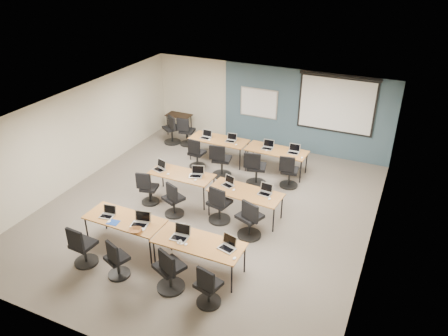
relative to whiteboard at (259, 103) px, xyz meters
The scene contains 58 objects.
floor 4.67m from the whiteboard, 86.12° to the right, with size 8.00×9.00×0.02m, color #6B6354.
ceiling 4.61m from the whiteboard, 86.12° to the right, with size 8.00×9.00×0.02m, color white.
wall_back 0.32m from the whiteboard, 13.87° to the left, with size 8.00×0.04×2.70m, color beige.
wall_front 8.93m from the whiteboard, 88.08° to the right, with size 8.00×0.04×2.70m, color beige.
wall_left 5.77m from the whiteboard, 129.90° to the right, with size 0.04×9.00×2.70m, color beige.
wall_right 6.17m from the whiteboard, 45.83° to the right, with size 0.04×9.00×2.70m, color beige.
blue_accent_panel 1.55m from the whiteboard, ahead, with size 5.50×0.04×2.70m, color #3D5977.
whiteboard is the anchor object (origin of this frame).
projector_screen 2.54m from the whiteboard, ahead, with size 2.40×0.10×1.82m.
training_table_front_left 6.58m from the whiteboard, 96.18° to the right, with size 1.82×0.76×0.73m.
training_table_front_right 6.71m from the whiteboard, 79.78° to the right, with size 1.89×0.79×0.73m.
training_table_mid_left 4.27m from the whiteboard, 97.97° to the right, with size 1.72×0.72×0.73m.
training_table_mid_right 4.56m from the whiteboard, 73.26° to the right, with size 1.82×0.76×0.73m.
training_table_back_left 1.99m from the whiteboard, 110.60° to the right, with size 1.81×0.76×0.73m.
training_table_back_right 2.25m from the whiteboard, 54.50° to the right, with size 1.80×0.75×0.73m.
laptop_0 6.68m from the whiteboard, 99.54° to the right, with size 0.30×0.26×0.23m.
mouse_0 6.85m from the whiteboard, 97.85° to the right, with size 0.06×0.10×0.04m, color white.
task_chair_0 7.59m from the whiteboard, 98.78° to the right, with size 0.51×0.51×1.00m.
laptop_1 6.56m from the whiteboard, 92.22° to the right, with size 0.36×0.30×0.27m.
mouse_1 6.73m from the whiteboard, 90.65° to the right, with size 0.06×0.10×0.03m, color white.
task_chair_1 7.53m from the whiteboard, 91.90° to the right, with size 0.48×0.46×0.95m.
laptop_2 6.65m from the whiteboard, 83.37° to the right, with size 0.36×0.30×0.27m.
mouse_2 6.86m from the whiteboard, 81.68° to the right, with size 0.06×0.09×0.03m, color white.
task_chair_2 7.46m from the whiteboard, 82.80° to the right, with size 0.61×0.57×1.05m.
laptop_3 6.76m from the whiteboard, 74.51° to the right, with size 0.33×0.28×0.25m.
mouse_3 7.09m from the whiteboard, 73.07° to the right, with size 0.06×0.10×0.04m, color white.
task_chair_3 7.67m from the whiteboard, 76.37° to the right, with size 0.48×0.48×0.97m.
laptop_4 4.40m from the whiteboard, 106.45° to the right, with size 0.33×0.28×0.25m.
mouse_4 4.48m from the whiteboard, 101.53° to the right, with size 0.06×0.10×0.04m, color white.
task_chair_4 5.05m from the whiteboard, 104.63° to the right, with size 0.47×0.47×0.95m.
laptop_5 4.14m from the whiteboard, 92.46° to the right, with size 0.34×0.28×0.25m.
mouse_5 4.37m from the whiteboard, 91.15° to the right, with size 0.06×0.10×0.03m, color white.
task_chair_5 5.13m from the whiteboard, 93.99° to the right, with size 0.53×0.50×0.98m.
laptop_6 4.31m from the whiteboard, 79.40° to the right, with size 0.30×0.25×0.23m.
mouse_6 4.54m from the whiteboard, 77.01° to the right, with size 0.06×0.10×0.04m, color white.
task_chair_6 4.95m from the whiteboard, 80.53° to the right, with size 0.55×0.55×1.03m.
laptop_7 4.59m from the whiteboard, 67.13° to the right, with size 0.31×0.27×0.24m.
mouse_7 4.86m from the whiteboard, 66.13° to the right, with size 0.06×0.10×0.04m, color white.
task_chair_7 5.44m from the whiteboard, 71.33° to the right, with size 0.60×0.57×1.05m.
laptop_8 2.18m from the whiteboard, 120.51° to the right, with size 0.31×0.27×0.24m.
mouse_8 2.22m from the whiteboard, 114.60° to the right, with size 0.06×0.10×0.04m, color white.
task_chair_8 2.86m from the whiteboard, 113.47° to the right, with size 0.49×0.49×0.98m.
laptop_9 1.83m from the whiteboard, 98.27° to the right, with size 0.30×0.26×0.23m.
mouse_9 2.01m from the whiteboard, 89.77° to the right, with size 0.06×0.10×0.03m, color white.
task_chair_9 2.82m from the whiteboard, 93.39° to the right, with size 0.57×0.57×1.04m.
laptop_10 2.07m from the whiteboard, 61.04° to the right, with size 0.32×0.28×0.25m.
mouse_10 2.23m from the whiteboard, 62.55° to the right, with size 0.06×0.09×0.03m, color white.
task_chair_10 3.02m from the whiteboard, 70.65° to the right, with size 0.58×0.58×1.05m.
laptop_11 2.50m from the whiteboard, 44.21° to the right, with size 0.32×0.28×0.25m.
mouse_11 2.90m from the whiteboard, 43.19° to the right, with size 0.06×0.09×0.03m, color white.
task_chair_11 3.20m from the whiteboard, 52.78° to the right, with size 0.52×0.52×1.00m.
blue_mousepad 6.82m from the whiteboard, 97.10° to the right, with size 0.26×0.21×0.01m, color navy.
snack_bowl 6.85m from the whiteboard, 91.63° to the right, with size 0.31×0.31×0.08m, color brown.
snack_plate 6.81m from the whiteboard, 82.73° to the right, with size 0.18×0.18×0.01m, color white.
coffee_cup 6.86m from the whiteboard, 82.71° to the right, with size 0.05×0.05×0.05m, color white.
utility_table 2.95m from the whiteboard, behind, with size 0.88×0.49×0.75m.
spare_chair_a 2.63m from the whiteboard, 152.67° to the right, with size 0.52×0.52×1.00m.
spare_chair_b 3.08m from the whiteboard, 155.74° to the right, with size 0.64×0.57×1.04m.
Camera 1 is at (4.34, -8.45, 6.20)m, focal length 35.00 mm.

